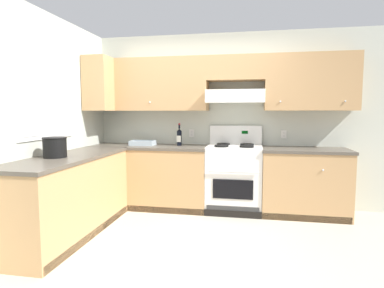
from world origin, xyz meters
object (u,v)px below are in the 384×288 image
Objects in this scene: stove at (234,178)px; bucket at (55,147)px; wine_bottle at (179,137)px; bowl at (143,144)px.

bucket is at bearing -143.22° from stove.
stove is at bearing -6.06° from wine_bottle.
stove is 3.69× the size of wine_bottle.
stove is at bearing 36.78° from bucket.
bowl is 1.50m from bucket.
bowl is at bearing 70.41° from bucket.
wine_bottle is (-0.81, 0.09, 0.56)m from stove.
stove is 4.67× the size of bucket.
wine_bottle is at bearing 173.94° from stove.
bowl is (-1.35, 0.02, 0.46)m from stove.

